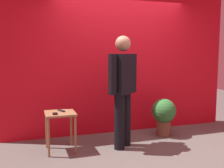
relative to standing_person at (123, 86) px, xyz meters
name	(u,v)px	position (x,y,z in m)	size (l,w,h in m)	color
ground_plane	(148,152)	(0.29, -0.33, -1.00)	(12.00, 12.00, 0.00)	#59544F
back_wall_red	(121,56)	(0.29, 0.88, 0.46)	(4.41, 0.12, 2.92)	red
standing_person	(123,86)	(0.00, 0.00, 0.00)	(0.61, 0.53, 1.78)	black
side_table	(60,120)	(-0.97, 0.14, -0.50)	(0.45, 0.45, 0.61)	olive
cell_phone	(55,114)	(-1.06, 0.04, -0.38)	(0.07, 0.14, 0.01)	black
tv_remote	(61,111)	(-0.94, 0.21, -0.38)	(0.04, 0.17, 0.02)	black
potted_plant	(164,114)	(0.93, 0.32, -0.59)	(0.44, 0.44, 0.69)	brown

